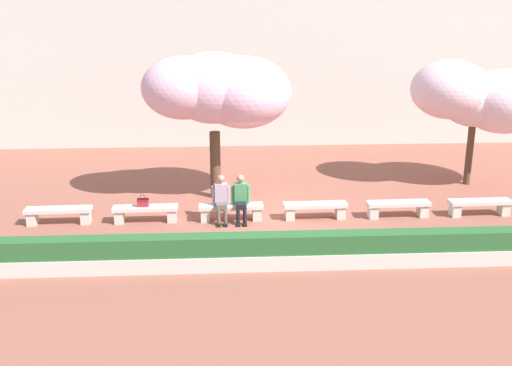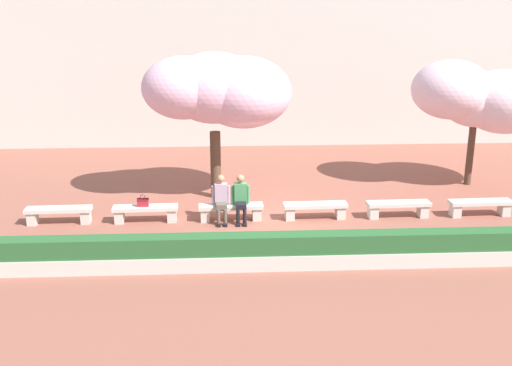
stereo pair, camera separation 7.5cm
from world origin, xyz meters
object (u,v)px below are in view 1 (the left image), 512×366
(person_seated_left, at_px, (221,197))
(handbag, at_px, (143,202))
(stone_bench_east_end, at_px, (398,207))
(stone_bench_far_east, at_px, (480,205))
(person_seated_right, at_px, (241,197))
(stone_bench_west_end, at_px, (59,213))
(stone_bench_center, at_px, (231,210))
(stone_bench_near_east, at_px, (315,208))
(stone_bench_near_west, at_px, (145,212))
(cherry_tree_secondary, at_px, (479,97))
(cherry_tree_main, at_px, (219,90))

(person_seated_left, xyz_separation_m, handbag, (-2.12, 0.05, -0.12))
(stone_bench_east_end, distance_m, stone_bench_far_east, 2.32)
(person_seated_left, height_order, person_seated_right, same)
(stone_bench_west_end, bearing_deg, person_seated_right, -0.62)
(stone_bench_west_end, height_order, stone_bench_center, same)
(stone_bench_near_east, bearing_deg, stone_bench_near_west, 180.00)
(stone_bench_center, distance_m, person_seated_left, 0.48)
(stone_bench_west_end, distance_m, person_seated_left, 4.40)
(stone_bench_center, relative_size, stone_bench_near_east, 1.00)
(stone_bench_center, bearing_deg, stone_bench_east_end, 0.00)
(stone_bench_east_end, height_order, handbag, handbag)
(stone_bench_far_east, distance_m, person_seated_left, 7.25)
(person_seated_right, height_order, cherry_tree_secondary, cherry_tree_secondary)
(stone_bench_center, height_order, cherry_tree_main, cherry_tree_main)
(stone_bench_near_east, bearing_deg, cherry_tree_main, 141.14)
(stone_bench_east_end, distance_m, handbag, 7.03)
(stone_bench_far_east, bearing_deg, stone_bench_center, 180.00)
(stone_bench_near_west, distance_m, person_seated_right, 2.62)
(stone_bench_east_end, xyz_separation_m, stone_bench_far_east, (2.32, 0.00, 0.00))
(handbag, bearing_deg, stone_bench_near_west, 5.95)
(stone_bench_center, height_order, stone_bench_near_east, same)
(stone_bench_near_east, height_order, person_seated_left, person_seated_left)
(stone_bench_east_end, distance_m, person_seated_right, 4.40)
(stone_bench_east_end, bearing_deg, stone_bench_far_east, 0.00)
(stone_bench_far_east, relative_size, cherry_tree_secondary, 0.42)
(stone_bench_west_end, bearing_deg, person_seated_left, -0.70)
(stone_bench_east_end, bearing_deg, handbag, -179.95)
(stone_bench_near_west, distance_m, stone_bench_far_east, 9.30)
(stone_bench_center, bearing_deg, cherry_tree_secondary, 20.26)
(stone_bench_near_west, xyz_separation_m, stone_bench_center, (2.32, -0.00, 0.00))
(stone_bench_near_east, xyz_separation_m, handbag, (-4.70, -0.01, 0.28))
(stone_bench_far_east, xyz_separation_m, handbag, (-9.35, -0.01, 0.28))
(stone_bench_near_east, height_order, handbag, handbag)
(stone_bench_near_east, height_order, stone_bench_east_end, same)
(cherry_tree_main, bearing_deg, person_seated_right, -75.81)
(cherry_tree_secondary, bearing_deg, stone_bench_near_east, -152.38)
(stone_bench_far_east, bearing_deg, stone_bench_near_east, 180.00)
(stone_bench_center, bearing_deg, stone_bench_near_east, 0.00)
(stone_bench_east_end, xyz_separation_m, person_seated_right, (-4.38, -0.05, 0.40))
(stone_bench_near_east, xyz_separation_m, person_seated_right, (-2.06, -0.05, 0.40))
(handbag, height_order, cherry_tree_main, cherry_tree_main)
(stone_bench_near_west, bearing_deg, stone_bench_west_end, -180.00)
(person_seated_left, xyz_separation_m, cherry_tree_secondary, (8.15, 2.96, 2.17))
(stone_bench_near_west, relative_size, person_seated_right, 1.37)
(stone_bench_far_east, bearing_deg, person_seated_right, -179.54)
(person_seated_right, xyz_separation_m, cherry_tree_secondary, (7.62, 2.96, 2.17))
(person_seated_left, bearing_deg, cherry_tree_secondary, 19.99)
(stone_bench_near_west, relative_size, stone_bench_center, 1.00)
(cherry_tree_secondary, bearing_deg, handbag, -164.14)
(stone_bench_center, bearing_deg, stone_bench_far_east, 0.00)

